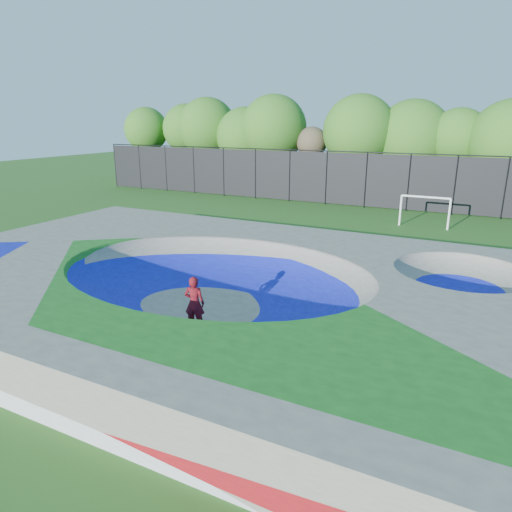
{
  "coord_description": "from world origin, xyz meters",
  "views": [
    {
      "loc": [
        7.82,
        -12.37,
        6.28
      ],
      "look_at": [
        0.09,
        3.0,
        1.1
      ],
      "focal_mm": 32.0,
      "sensor_mm": 36.0,
      "label": 1
    }
  ],
  "objects": [
    {
      "name": "ground",
      "position": [
        0.0,
        0.0,
        0.0
      ],
      "size": [
        120.0,
        120.0,
        0.0
      ],
      "primitive_type": "plane",
      "color": "#235317",
      "rests_on": "ground"
    },
    {
      "name": "soccer_goal",
      "position": [
        4.76,
        16.15,
        1.32
      ],
      "size": [
        2.89,
        0.12,
        1.9
      ],
      "color": "white",
      "rests_on": "ground"
    },
    {
      "name": "treeline",
      "position": [
        -0.64,
        25.94,
        5.08
      ],
      "size": [
        53.12,
        7.14,
        8.39
      ],
      "color": "#4A3225",
      "rests_on": "ground"
    },
    {
      "name": "skate_deck",
      "position": [
        0.0,
        0.0,
        0.75
      ],
      "size": [
        22.0,
        14.0,
        1.5
      ],
      "primitive_type": "cube",
      "color": "gray",
      "rests_on": "ground"
    },
    {
      "name": "skater",
      "position": [
        0.31,
        -1.64,
        0.86
      ],
      "size": [
        0.72,
        0.56,
        1.73
      ],
      "primitive_type": "imported",
      "rotation": [
        0.0,
        0.0,
        3.41
      ],
      "color": "#B70E17",
      "rests_on": "ground"
    },
    {
      "name": "fence",
      "position": [
        0.0,
        21.0,
        2.1
      ],
      "size": [
        48.09,
        0.09,
        4.04
      ],
      "color": "black",
      "rests_on": "ground"
    },
    {
      "name": "skateboard",
      "position": [
        0.31,
        -1.64,
        0.03
      ],
      "size": [
        0.81,
        0.49,
        0.05
      ],
      "primitive_type": "cube",
      "rotation": [
        0.0,
        0.0,
        0.38
      ],
      "color": "black",
      "rests_on": "ground"
    }
  ]
}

